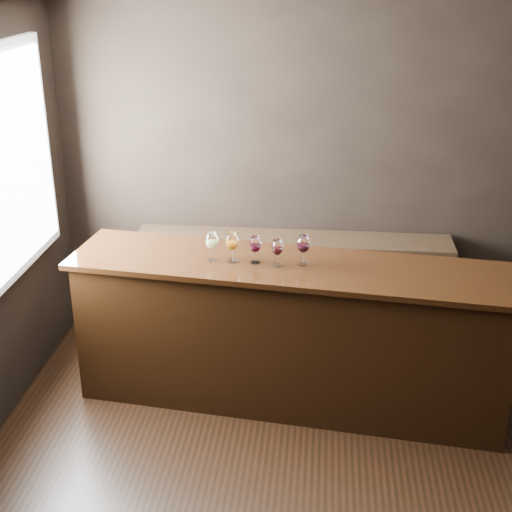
# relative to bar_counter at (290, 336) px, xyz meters

# --- Properties ---
(ground) EXTENTS (5.00, 5.00, 0.00)m
(ground) POSITION_rel_bar_counter_xyz_m (0.51, -1.10, -0.53)
(ground) COLOR black
(ground) RESTS_ON ground
(room_shell) EXTENTS (5.02, 4.52, 2.81)m
(room_shell) POSITION_rel_bar_counter_xyz_m (0.27, -0.99, 1.28)
(room_shell) COLOR black
(room_shell) RESTS_ON ground
(bar_counter) EXTENTS (3.08, 1.01, 1.06)m
(bar_counter) POSITION_rel_bar_counter_xyz_m (0.00, 0.00, 0.00)
(bar_counter) COLOR black
(bar_counter) RESTS_ON ground
(bar_top) EXTENTS (3.19, 1.09, 0.04)m
(bar_top) POSITION_rel_bar_counter_xyz_m (0.00, 0.00, 0.55)
(bar_top) COLOR black
(bar_top) RESTS_ON bar_counter
(back_bar_shelf) EXTENTS (2.59, 0.40, 0.93)m
(back_bar_shelf) POSITION_rel_bar_counter_xyz_m (-0.03, 0.93, -0.06)
(back_bar_shelf) COLOR black
(back_bar_shelf) RESTS_ON ground
(glass_white) EXTENTS (0.09, 0.09, 0.21)m
(glass_white) POSITION_rel_bar_counter_xyz_m (-0.55, 0.01, 0.71)
(glass_white) COLOR white
(glass_white) RESTS_ON bar_top
(glass_amber) EXTENTS (0.09, 0.09, 0.22)m
(glass_amber) POSITION_rel_bar_counter_xyz_m (-0.41, 0.01, 0.72)
(glass_amber) COLOR white
(glass_amber) RESTS_ON bar_top
(glass_red_a) EXTENTS (0.08, 0.08, 0.20)m
(glass_red_a) POSITION_rel_bar_counter_xyz_m (-0.25, 0.00, 0.70)
(glass_red_a) COLOR white
(glass_red_a) RESTS_ON bar_top
(glass_red_b) EXTENTS (0.08, 0.08, 0.19)m
(glass_red_b) POSITION_rel_bar_counter_xyz_m (-0.09, -0.03, 0.70)
(glass_red_b) COLOR white
(glass_red_b) RESTS_ON bar_top
(glass_red_c) EXTENTS (0.09, 0.09, 0.21)m
(glass_red_c) POSITION_rel_bar_counter_xyz_m (0.08, 0.01, 0.71)
(glass_red_c) COLOR white
(glass_red_c) RESTS_ON bar_top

